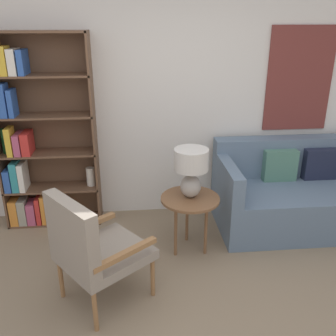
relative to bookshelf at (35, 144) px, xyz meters
name	(u,v)px	position (x,y,z in m)	size (l,w,h in m)	color
wall_back	(160,95)	(1.30, 0.18, 0.45)	(6.40, 0.08, 2.70)	silver
bookshelf	(35,144)	(0.00, 0.00, 0.00)	(0.99, 0.30, 2.00)	brown
armchair	(90,246)	(0.66, -1.36, -0.36)	(0.84, 0.83, 0.95)	olive
couch	(302,195)	(2.80, -0.29, -0.56)	(1.83, 0.90, 0.89)	slate
side_table	(190,203)	(1.52, -0.69, -0.39)	(0.55, 0.55, 0.56)	brown
table_lamp	(191,167)	(1.52, -0.67, -0.04)	(0.31, 0.31, 0.47)	#A59E93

